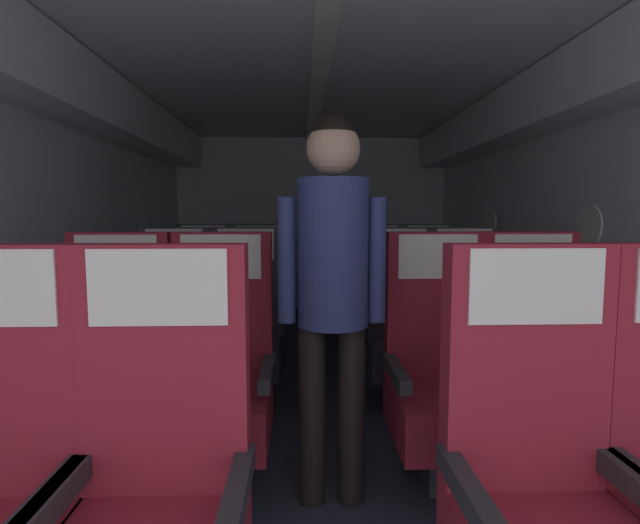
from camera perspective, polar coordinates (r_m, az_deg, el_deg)
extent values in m
cube|color=#2D3342|center=(3.16, 0.25, -16.69)|extent=(3.58, 6.66, 0.02)
cube|color=silver|center=(3.32, -30.37, 2.98)|extent=(0.08, 6.26, 2.16)
cube|color=silver|center=(3.44, 29.68, 3.08)|extent=(0.08, 6.26, 2.16)
cube|color=silver|center=(3.08, 0.27, 24.00)|extent=(3.46, 6.26, 0.06)
cube|color=silver|center=(6.08, -1.00, 4.54)|extent=(3.46, 0.06, 2.16)
cube|color=silver|center=(3.31, -27.94, 18.11)|extent=(0.32, 6.01, 0.36)
cube|color=silver|center=(3.42, 27.43, 17.70)|extent=(0.32, 6.01, 0.36)
cube|color=white|center=(3.07, 0.27, 23.29)|extent=(0.12, 5.64, 0.02)
cylinder|color=white|center=(3.42, 29.07, 3.82)|extent=(0.01, 0.26, 0.26)
cylinder|color=white|center=(4.82, 19.39, 4.49)|extent=(0.01, 0.26, 0.26)
cube|color=maroon|center=(1.59, -33.33, -10.55)|extent=(0.45, 0.09, 0.68)
cube|color=#28282D|center=(1.41, -29.29, -23.21)|extent=(0.05, 0.42, 0.06)
cube|color=maroon|center=(1.41, -17.68, -11.82)|extent=(0.45, 0.09, 0.68)
cube|color=#28282D|center=(1.29, -9.81, -25.54)|extent=(0.05, 0.42, 0.06)
cube|color=#28282D|center=(1.41, -28.97, -23.34)|extent=(0.05, 0.42, 0.06)
cube|color=silver|center=(1.32, -18.53, -2.87)|extent=(0.36, 0.01, 0.20)
cube|color=maroon|center=(1.48, 22.92, -11.23)|extent=(0.45, 0.09, 0.68)
cube|color=#28282D|center=(1.32, 17.33, -24.81)|extent=(0.05, 0.42, 0.06)
cube|color=silver|center=(1.39, 24.12, -2.66)|extent=(0.36, 0.01, 0.20)
cube|color=#38383D|center=(2.42, -23.37, -21.33)|extent=(0.16, 0.18, 0.22)
cube|color=maroon|center=(2.33, -23.58, -16.60)|extent=(0.45, 0.50, 0.22)
cube|color=maroon|center=(2.40, -22.22, -4.86)|extent=(0.45, 0.09, 0.68)
cube|color=#28282D|center=(2.20, -18.47, -12.32)|extent=(0.05, 0.42, 0.06)
cube|color=#28282D|center=(2.36, -28.72, -11.54)|extent=(0.05, 0.42, 0.06)
cube|color=silver|center=(2.32, -22.83, 0.50)|extent=(0.36, 0.01, 0.20)
cube|color=#38383D|center=(2.32, -11.77, -22.25)|extent=(0.16, 0.18, 0.22)
cube|color=maroon|center=(2.23, -11.88, -17.34)|extent=(0.45, 0.50, 0.22)
cube|color=maroon|center=(2.29, -11.25, -5.01)|extent=(0.45, 0.09, 0.68)
cube|color=#28282D|center=(2.13, -6.18, -12.63)|extent=(0.05, 0.42, 0.06)
cube|color=#28282D|center=(2.21, -17.60, -12.26)|extent=(0.05, 0.42, 0.06)
cube|color=silver|center=(2.22, -11.56, 0.60)|extent=(0.36, 0.01, 0.20)
cube|color=#38383D|center=(2.52, 24.54, -20.32)|extent=(0.16, 0.18, 0.22)
cube|color=maroon|center=(2.43, 24.75, -15.74)|extent=(0.45, 0.50, 0.22)
cube|color=maroon|center=(2.49, 23.05, -4.51)|extent=(0.45, 0.09, 0.68)
cube|color=#28282D|center=(2.47, 29.44, -10.78)|extent=(0.05, 0.42, 0.06)
cube|color=#28282D|center=(2.28, 20.06, -11.73)|extent=(0.05, 0.42, 0.06)
cube|color=silver|center=(2.42, 23.74, 0.65)|extent=(0.36, 0.01, 0.20)
cube|color=#38383D|center=(2.35, 14.25, -21.92)|extent=(0.16, 0.18, 0.22)
cube|color=maroon|center=(2.26, 14.39, -17.06)|extent=(0.45, 0.50, 0.22)
cube|color=maroon|center=(2.32, 13.22, -4.92)|extent=(0.45, 0.09, 0.68)
cube|color=#28282D|center=(2.26, 19.82, -11.88)|extent=(0.05, 0.42, 0.06)
cube|color=#28282D|center=(2.14, 8.89, -12.60)|extent=(0.05, 0.42, 0.06)
cube|color=silver|center=(2.25, 13.68, 0.62)|extent=(0.36, 0.01, 0.20)
cube|color=#38383D|center=(3.23, -17.02, -14.20)|extent=(0.16, 0.18, 0.22)
cube|color=#33333D|center=(3.16, -17.14, -10.52)|extent=(0.45, 0.50, 0.22)
cube|color=#33333D|center=(3.27, -16.44, -2.00)|extent=(0.45, 0.09, 0.68)
cube|color=#28282D|center=(3.07, -13.35, -7.12)|extent=(0.05, 0.42, 0.06)
cube|color=#28282D|center=(3.18, -20.99, -6.90)|extent=(0.05, 0.42, 0.06)
cube|color=silver|center=(3.20, -16.77, 1.96)|extent=(0.36, 0.01, 0.20)
cube|color=#38383D|center=(3.16, -8.79, -14.45)|extent=(0.16, 0.18, 0.22)
cube|color=#33333D|center=(3.10, -8.85, -10.70)|extent=(0.45, 0.50, 0.22)
cube|color=#33333D|center=(3.20, -8.55, -1.98)|extent=(0.45, 0.09, 0.68)
cube|color=#28282D|center=(3.03, -4.85, -7.16)|extent=(0.05, 0.42, 0.06)
cube|color=#28282D|center=(3.08, -12.89, -7.07)|extent=(0.05, 0.42, 0.06)
cube|color=silver|center=(3.13, -8.70, 2.06)|extent=(0.36, 0.01, 0.20)
cube|color=#38383D|center=(3.30, 17.07, -13.77)|extent=(0.16, 0.18, 0.22)
cube|color=#33333D|center=(3.24, 17.17, -10.16)|extent=(0.45, 0.50, 0.22)
cube|color=#33333D|center=(3.34, 16.24, -1.84)|extent=(0.45, 0.09, 0.68)
cube|color=#28282D|center=(3.27, 20.84, -6.57)|extent=(0.05, 0.42, 0.06)
cube|color=#28282D|center=(3.13, 13.55, -6.90)|extent=(0.05, 0.42, 0.06)
cube|color=silver|center=(3.27, 16.62, 2.03)|extent=(0.36, 0.01, 0.20)
cube|color=#38383D|center=(3.18, 9.49, -14.35)|extent=(0.16, 0.18, 0.22)
cube|color=#33333D|center=(3.11, 9.56, -10.62)|extent=(0.45, 0.50, 0.22)
cube|color=#33333D|center=(3.22, 8.95, -1.96)|extent=(0.45, 0.09, 0.68)
cube|color=#28282D|center=(3.11, 13.50, -6.94)|extent=(0.05, 0.42, 0.06)
cube|color=#28282D|center=(3.03, 5.62, -7.17)|extent=(0.05, 0.42, 0.06)
cube|color=silver|center=(3.15, 9.18, 2.07)|extent=(0.36, 0.01, 0.20)
cube|color=#38383D|center=(4.08, -13.69, -9.92)|extent=(0.16, 0.18, 0.22)
cube|color=#33333D|center=(4.03, -13.76, -6.97)|extent=(0.45, 0.50, 0.22)
cube|color=#33333D|center=(4.16, -13.34, -0.35)|extent=(0.45, 0.09, 0.68)
cube|color=#28282D|center=(3.96, -10.78, -4.23)|extent=(0.05, 0.42, 0.06)
cube|color=#28282D|center=(4.04, -16.80, -4.17)|extent=(0.05, 0.42, 0.06)
cube|color=silver|center=(4.10, -13.54, 2.76)|extent=(0.36, 0.01, 0.20)
cube|color=#38383D|center=(4.02, -7.45, -10.07)|extent=(0.16, 0.18, 0.22)
cube|color=#33333D|center=(3.97, -7.49, -7.08)|extent=(0.45, 0.50, 0.22)
cube|color=#33333D|center=(4.09, -7.30, -0.34)|extent=(0.45, 0.09, 0.68)
cube|color=#28282D|center=(3.91, -4.40, -4.27)|extent=(0.05, 0.42, 0.06)
cube|color=#28282D|center=(3.95, -10.62, -4.24)|extent=(0.05, 0.42, 0.06)
cube|color=silver|center=(4.03, -7.41, 2.83)|extent=(0.36, 0.01, 0.20)
cube|color=#38383D|center=(4.14, 12.90, -9.70)|extent=(0.16, 0.18, 0.22)
cube|color=#33333D|center=(4.09, 12.97, -6.79)|extent=(0.45, 0.50, 0.22)
cube|color=#33333D|center=(4.21, 12.38, -0.26)|extent=(0.45, 0.09, 0.68)
cube|color=#28282D|center=(4.11, 15.91, -3.98)|extent=(0.05, 0.42, 0.06)
cube|color=#28282D|center=(4.00, 10.06, -4.12)|extent=(0.05, 0.42, 0.06)
cube|color=silver|center=(4.15, 12.61, 2.82)|extent=(0.36, 0.01, 0.20)
cube|color=#38383D|center=(4.05, 6.83, -9.93)|extent=(0.16, 0.18, 0.22)
cube|color=#33333D|center=(4.00, 6.87, -6.96)|extent=(0.45, 0.50, 0.22)
cube|color=#33333D|center=(4.13, 6.50, -0.29)|extent=(0.45, 0.09, 0.68)
cube|color=#28282D|center=(4.00, 9.93, -4.12)|extent=(0.05, 0.42, 0.06)
cube|color=#28282D|center=(3.93, 3.82, -4.21)|extent=(0.05, 0.42, 0.06)
cube|color=silver|center=(4.06, 6.64, 2.86)|extent=(0.36, 0.01, 0.20)
cylinder|color=black|center=(2.07, -0.95, -17.52)|extent=(0.11, 0.11, 0.74)
cylinder|color=black|center=(2.08, 3.67, -17.42)|extent=(0.11, 0.11, 0.74)
cylinder|color=navy|center=(1.92, 1.41, 1.08)|extent=(0.28, 0.28, 0.58)
cylinder|color=navy|center=(1.92, -3.96, 0.19)|extent=(0.07, 0.07, 0.49)
cylinder|color=navy|center=(1.94, 6.72, 0.23)|extent=(0.07, 0.07, 0.49)
sphere|color=tan|center=(1.93, 1.44, 13.21)|extent=(0.21, 0.21, 0.21)
sphere|color=black|center=(1.94, 1.45, 14.45)|extent=(0.18, 0.18, 0.18)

